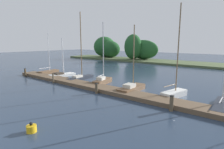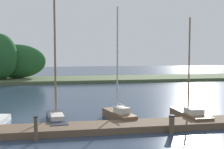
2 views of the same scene
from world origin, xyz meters
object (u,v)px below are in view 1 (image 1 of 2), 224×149
Objects in this scene: sailboat_0 at (49,72)px; sailboat_6 at (222,104)px; sailboat_2 at (81,76)px; mooring_piling_3 at (171,103)px; mooring_piling_2 at (97,88)px; sailboat_5 at (175,92)px; sailboat_1 at (63,74)px; mooring_piling_1 at (53,78)px; channel_buoy_0 at (31,128)px; mooring_piling_0 at (25,72)px; sailboat_3 at (103,80)px; sailboat_4 at (132,88)px.

sailboat_0 is 1.12× the size of sailboat_6.
mooring_piling_3 is at bearing -109.70° from sailboat_2.
sailboat_5 is at bearing 29.90° from mooring_piling_2.
mooring_piling_1 is (2.75, -3.31, 0.31)m from sailboat_1.
sailboat_1 is at bearing 137.97° from channel_buoy_0.
mooring_piling_0 is 0.95× the size of mooring_piling_1.
sailboat_5 is at bearing 80.26° from sailboat_6.
sailboat_3 is 4.39m from sailboat_4.
mooring_piling_1 reaches higher than channel_buoy_0.
mooring_piling_2 is (5.86, -3.33, 0.02)m from sailboat_2.
sailboat_3 reaches higher than sailboat_4.
sailboat_0 is at bearing 76.26° from sailboat_3.
mooring_piling_2 is (13.46, 0.05, -0.08)m from mooring_piling_0.
mooring_piling_2 is (9.53, -3.22, 0.19)m from sailboat_1.
sailboat_3 is at bearing 104.37° from sailboat_5.
sailboat_2 is 1.06× the size of sailboat_5.
sailboat_2 reaches higher than mooring_piling_0.
sailboat_5 is (3.85, 0.84, 0.09)m from sailboat_4.
sailboat_5 is at bearing -80.79° from sailboat_1.
sailboat_5 is at bearing 106.03° from mooring_piling_3.
sailboat_5 is at bearing -96.77° from sailboat_0.
mooring_piling_2 is at bearing 107.75° from channel_buoy_0.
channel_buoy_0 is (0.20, -10.20, -0.16)m from sailboat_4.
mooring_piling_3 is 1.96× the size of channel_buoy_0.
sailboat_0 is 15.12m from sailboat_4.
mooring_piling_2 is 7.93m from channel_buoy_0.
mooring_piling_2 is at bearing -160.79° from sailboat_3.
sailboat_5 is 7.08× the size of mooring_piling_3.
sailboat_0 is 6.59× the size of mooring_piling_2.
sailboat_0 is 13.31m from mooring_piling_2.
sailboat_3 is 12.23× the size of channel_buoy_0.
sailboat_4 is at bearing 9.74° from mooring_piling_0.
mooring_piling_3 is at bearing -120.70° from sailboat_4.
mooring_piling_2 is (12.89, -3.32, 0.19)m from sailboat_0.
channel_buoy_0 is at bearing -121.60° from mooring_piling_3.
mooring_piling_1 is at bearing -179.62° from mooring_piling_3.
sailboat_6 is at bearing 7.36° from mooring_piling_0.
channel_buoy_0 is (-4.65, -7.56, -0.35)m from mooring_piling_3.
mooring_piling_1 reaches higher than mooring_piling_3.
mooring_piling_2 is at bearing -100.44° from sailboat_1.
sailboat_0 is at bearing 96.50° from sailboat_1.
sailboat_2 is at bearing 83.01° from sailboat_4.
sailboat_1 is 4.73× the size of mooring_piling_3.
mooring_piling_3 is (-2.62, -2.94, 0.27)m from sailboat_6.
sailboat_6 reaches higher than mooring_piling_1.
sailboat_2 is at bearing -97.21° from sailboat_0.
sailboat_3 is at bearing 87.14° from sailboat_6.
sailboat_5 is 6.59× the size of mooring_piling_1.
sailboat_2 is 11.93m from sailboat_5.
mooring_piling_0 reaches higher than mooring_piling_2.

